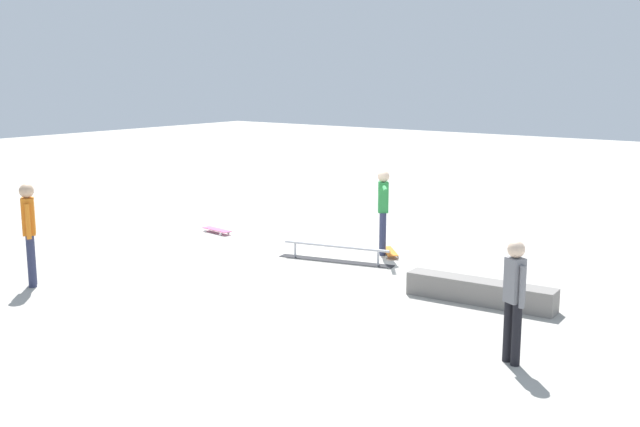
{
  "coord_description": "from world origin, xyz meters",
  "views": [
    {
      "loc": [
        -8.23,
        11.08,
        3.54
      ],
      "look_at": [
        -0.11,
        0.21,
        1.0
      ],
      "focal_mm": 42.51,
      "sensor_mm": 36.0,
      "label": 1
    }
  ],
  "objects_px": {
    "bystander_orange_shirt": "(29,229)",
    "skate_ledge": "(480,292)",
    "loose_skateboard_pink": "(217,230)",
    "grind_rail": "(336,254)",
    "skater_main": "(383,206)",
    "bystander_grey_shirt": "(514,295)",
    "skateboard_main": "(389,251)"
  },
  "relations": [
    {
      "from": "skate_ledge",
      "to": "skater_main",
      "type": "bearing_deg",
      "value": -31.8
    },
    {
      "from": "skate_ledge",
      "to": "skater_main",
      "type": "distance_m",
      "value": 3.53
    },
    {
      "from": "loose_skateboard_pink",
      "to": "bystander_orange_shirt",
      "type": "bearing_deg",
      "value": 103.64
    },
    {
      "from": "skater_main",
      "to": "loose_skateboard_pink",
      "type": "height_order",
      "value": "skater_main"
    },
    {
      "from": "skate_ledge",
      "to": "bystander_orange_shirt",
      "type": "distance_m",
      "value": 7.43
    },
    {
      "from": "bystander_grey_shirt",
      "to": "skater_main",
      "type": "bearing_deg",
      "value": 165.21
    },
    {
      "from": "bystander_orange_shirt",
      "to": "bystander_grey_shirt",
      "type": "height_order",
      "value": "bystander_orange_shirt"
    },
    {
      "from": "bystander_grey_shirt",
      "to": "bystander_orange_shirt",
      "type": "bearing_deg",
      "value": -141.6
    },
    {
      "from": "skate_ledge",
      "to": "loose_skateboard_pink",
      "type": "xyz_separation_m",
      "value": [
        6.95,
        -1.3,
        -0.11
      ]
    },
    {
      "from": "bystander_orange_shirt",
      "to": "skateboard_main",
      "type": "bearing_deg",
      "value": 91.36
    },
    {
      "from": "skater_main",
      "to": "skateboard_main",
      "type": "distance_m",
      "value": 0.91
    },
    {
      "from": "bystander_grey_shirt",
      "to": "loose_skateboard_pink",
      "type": "height_order",
      "value": "bystander_grey_shirt"
    },
    {
      "from": "skater_main",
      "to": "skate_ledge",
      "type": "bearing_deg",
      "value": 22.14
    },
    {
      "from": "grind_rail",
      "to": "bystander_grey_shirt",
      "type": "bearing_deg",
      "value": 135.42
    },
    {
      "from": "skater_main",
      "to": "loose_skateboard_pink",
      "type": "bearing_deg",
      "value": -118.75
    },
    {
      "from": "grind_rail",
      "to": "bystander_orange_shirt",
      "type": "distance_m",
      "value": 5.46
    },
    {
      "from": "grind_rail",
      "to": "bystander_orange_shirt",
      "type": "bearing_deg",
      "value": 41.5
    },
    {
      "from": "grind_rail",
      "to": "skate_ledge",
      "type": "distance_m",
      "value": 3.43
    },
    {
      "from": "skate_ledge",
      "to": "skateboard_main",
      "type": "bearing_deg",
      "value": -33.52
    },
    {
      "from": "skate_ledge",
      "to": "loose_skateboard_pink",
      "type": "distance_m",
      "value": 7.07
    },
    {
      "from": "grind_rail",
      "to": "skateboard_main",
      "type": "xyz_separation_m",
      "value": [
        -0.56,
        -1.04,
        -0.06
      ]
    },
    {
      "from": "bystander_orange_shirt",
      "to": "skate_ledge",
      "type": "bearing_deg",
      "value": 64.58
    },
    {
      "from": "loose_skateboard_pink",
      "to": "skate_ledge",
      "type": "bearing_deg",
      "value": 177.18
    },
    {
      "from": "skater_main",
      "to": "bystander_grey_shirt",
      "type": "xyz_separation_m",
      "value": [
        -4.3,
        3.87,
        -0.09
      ]
    },
    {
      "from": "skate_ledge",
      "to": "skateboard_main",
      "type": "height_order",
      "value": "skate_ledge"
    },
    {
      "from": "grind_rail",
      "to": "skateboard_main",
      "type": "bearing_deg",
      "value": -131.59
    },
    {
      "from": "skate_ledge",
      "to": "grind_rail",
      "type": "bearing_deg",
      "value": -13.53
    },
    {
      "from": "grind_rail",
      "to": "skate_ledge",
      "type": "relative_size",
      "value": 0.97
    },
    {
      "from": "skater_main",
      "to": "skateboard_main",
      "type": "bearing_deg",
      "value": 63.64
    },
    {
      "from": "grind_rail",
      "to": "bystander_orange_shirt",
      "type": "height_order",
      "value": "bystander_orange_shirt"
    },
    {
      "from": "skate_ledge",
      "to": "skater_main",
      "type": "relative_size",
      "value": 1.41
    },
    {
      "from": "skateboard_main",
      "to": "bystander_grey_shirt",
      "type": "bearing_deg",
      "value": -175.79
    }
  ]
}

